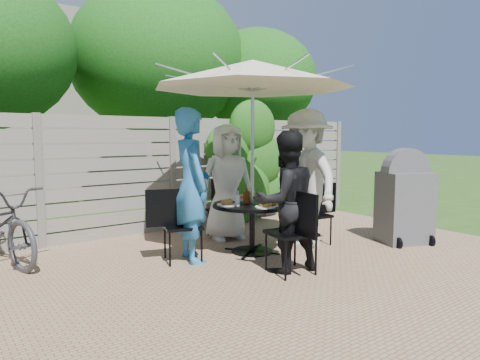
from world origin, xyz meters
TOP-DOWN VIEW (x-y plane):
  - backyard_envelope at (0.09, 10.29)m, footprint 60.00×60.00m
  - patio_table at (0.19, 1.13)m, footprint 1.20×1.20m
  - umbrella at (0.19, 1.13)m, footprint 3.03×3.03m
  - chair_back at (0.37, 2.08)m, footprint 0.46×0.64m
  - person_back at (0.35, 1.95)m, footprint 0.93×0.70m
  - chair_left at (-0.76, 1.32)m, footprint 0.70×0.55m
  - person_left at (-0.63, 1.29)m, footprint 0.58×0.76m
  - chair_front at (-0.00, 0.18)m, footprint 0.52×0.72m
  - person_front at (0.02, 0.32)m, footprint 0.88×0.75m
  - chair_right at (1.13, 0.94)m, footprint 0.65×0.46m
  - person_right at (1.00, 0.97)m, footprint 0.94×1.35m
  - plate_back at (0.26, 1.49)m, footprint 0.26×0.26m
  - plate_left at (-0.17, 1.20)m, footprint 0.26×0.26m
  - plate_front at (0.12, 0.78)m, footprint 0.26×0.26m
  - plate_right at (0.54, 1.06)m, footprint 0.26×0.26m
  - plate_extra at (0.30, 0.80)m, footprint 0.24×0.24m
  - glass_back at (0.13, 1.41)m, footprint 0.07×0.07m
  - glass_left at (-0.09, 1.08)m, footprint 0.07×0.07m
  - glass_front at (0.24, 0.86)m, footprint 0.07×0.07m
  - syrup_jug at (0.14, 1.19)m, footprint 0.09×0.09m
  - coffee_cup at (0.33, 1.33)m, footprint 0.08×0.08m
  - bbq_grill at (2.25, 0.24)m, footprint 0.82×0.73m

SIDE VIEW (x-z plane):
  - chair_back at x=0.37m, z-range -0.17..0.69m
  - chair_right at x=1.13m, z-range -0.17..0.70m
  - chair_left at x=-0.76m, z-range -0.18..0.73m
  - chair_front at x=0.00m, z-range -0.19..0.77m
  - patio_table at x=0.19m, z-range 0.13..0.80m
  - bbq_grill at x=2.25m, z-range -0.06..1.31m
  - plate_back at x=0.26m, z-range 0.66..0.72m
  - plate_left at x=-0.17m, z-range 0.66..0.72m
  - plate_front at x=0.12m, z-range 0.66..0.72m
  - plate_right at x=0.54m, z-range 0.66..0.72m
  - plate_extra at x=0.30m, z-range 0.66..0.72m
  - coffee_cup at x=0.33m, z-range 0.67..0.79m
  - glass_back at x=0.13m, z-range 0.67..0.81m
  - glass_left at x=-0.09m, z-range 0.67..0.81m
  - glass_front at x=0.24m, z-range 0.67..0.81m
  - syrup_jug at x=0.14m, z-range 0.67..0.83m
  - person_front at x=0.02m, z-range 0.00..1.60m
  - person_back at x=0.35m, z-range 0.00..1.72m
  - person_left at x=-0.63m, z-range 0.00..1.88m
  - person_right at x=1.00m, z-range 0.00..1.91m
  - umbrella at x=0.19m, z-range 1.07..3.57m
  - backyard_envelope at x=0.09m, z-range 0.11..5.11m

